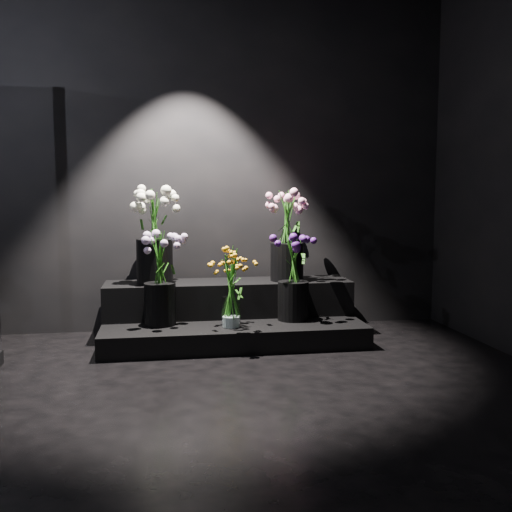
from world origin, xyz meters
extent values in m
plane|color=black|center=(0.00, 0.00, 0.00)|extent=(4.00, 4.00, 0.00)
plane|color=black|center=(0.00, 2.00, 1.40)|extent=(4.00, 0.00, 4.00)
cube|color=black|center=(0.13, 1.51, 0.08)|extent=(1.94, 0.86, 0.16)
cube|color=black|center=(0.13, 1.73, 0.30)|extent=(1.94, 0.43, 0.27)
cylinder|color=white|center=(0.10, 1.29, 0.28)|extent=(0.14, 0.14, 0.23)
cylinder|color=black|center=(-0.41, 1.44, 0.32)|extent=(0.23, 0.23, 0.31)
cylinder|color=black|center=(0.59, 1.45, 0.31)|extent=(0.24, 0.24, 0.30)
cylinder|color=black|center=(-0.45, 1.70, 0.60)|extent=(0.28, 0.28, 0.34)
cylinder|color=black|center=(0.60, 1.69, 0.58)|extent=(0.26, 0.26, 0.30)
camera|label=1|loc=(-0.38, -2.74, 1.11)|focal=40.00mm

